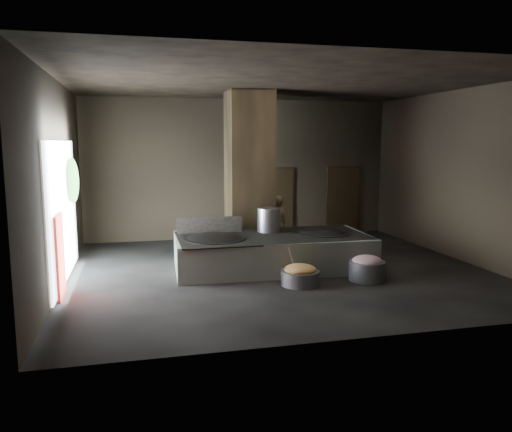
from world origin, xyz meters
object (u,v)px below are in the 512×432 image
object	(u,v)px
cook	(277,224)
veg_basin	(300,278)
stock_pot	(269,220)
wok_left	(215,242)
meat_basin	(367,271)
wok_right	(323,236)
hearth_platform	(272,252)

from	to	relation	value
cook	veg_basin	size ratio (longest dim) A/B	1.90
stock_pot	cook	bearing A→B (deg)	64.50
wok_left	meat_basin	xyz separation A→B (m)	(3.25, -1.54, -0.53)
veg_basin	meat_basin	distance (m)	1.60
wok_right	cook	distance (m)	1.82
wok_left	cook	size ratio (longest dim) A/B	0.92
wok_right	veg_basin	world-z (taller)	wok_right
wok_right	meat_basin	distance (m)	1.78
stock_pot	veg_basin	xyz separation A→B (m)	(0.16, -2.13, -0.97)
hearth_platform	meat_basin	size ratio (longest dim) A/B	5.87
stock_pot	meat_basin	world-z (taller)	stock_pot
wok_left	stock_pot	xyz separation A→B (m)	(1.50, 0.60, 0.38)
wok_left	stock_pot	size ratio (longest dim) A/B	2.42
cook	meat_basin	distance (m)	3.56
wok_left	stock_pot	bearing A→B (deg)	21.80
wok_left	meat_basin	bearing A→B (deg)	-25.35
hearth_platform	veg_basin	world-z (taller)	hearth_platform
hearth_platform	meat_basin	distance (m)	2.41
hearth_platform	meat_basin	xyz separation A→B (m)	(1.80, -1.59, -0.19)
wok_left	cook	bearing A→B (deg)	40.65
hearth_platform	stock_pot	size ratio (longest dim) A/B	7.67
cook	wok_left	bearing A→B (deg)	29.15
meat_basin	wok_right	bearing A→B (deg)	105.39
wok_left	meat_basin	world-z (taller)	wok_left
cook	meat_basin	world-z (taller)	cook
hearth_platform	meat_basin	bearing A→B (deg)	-38.98
hearth_platform	veg_basin	size ratio (longest dim) A/B	5.55
wok_right	meat_basin	size ratio (longest dim) A/B	1.72
veg_basin	meat_basin	bearing A→B (deg)	-0.37
veg_basin	meat_basin	world-z (taller)	meat_basin
hearth_platform	meat_basin	world-z (taller)	hearth_platform
wok_right	meat_basin	world-z (taller)	wok_right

